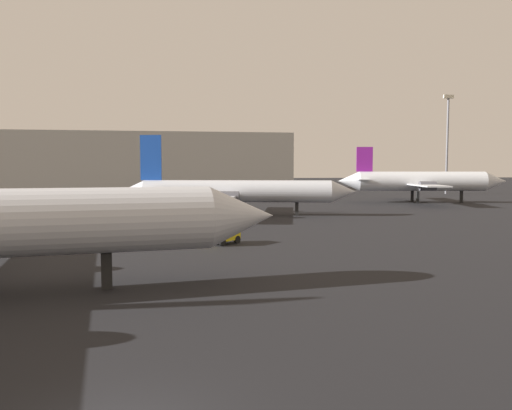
# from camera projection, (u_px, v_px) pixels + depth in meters

# --- Properties ---
(airplane_distant) EXTENTS (29.05, 23.28, 9.94)m
(airplane_distant) POSITION_uv_depth(u_px,v_px,m) (234.00, 191.00, 61.15)
(airplane_distant) COLOR silver
(airplane_distant) RESTS_ON ground_plane
(airplane_far_left) EXTENTS (28.32, 26.21, 9.46)m
(airplane_far_left) POSITION_uv_depth(u_px,v_px,m) (420.00, 181.00, 83.88)
(airplane_far_left) COLOR silver
(airplane_far_left) RESTS_ON ground_plane
(baggage_cart) EXTENTS (2.64, 2.59, 1.30)m
(baggage_cart) POSITION_uv_depth(u_px,v_px,m) (224.00, 234.00, 37.56)
(baggage_cart) COLOR gold
(baggage_cart) RESTS_ON ground_plane
(light_mast_right) EXTENTS (2.40, 0.50, 22.50)m
(light_mast_right) POSITION_uv_depth(u_px,v_px,m) (447.00, 139.00, 112.53)
(light_mast_right) COLOR slate
(light_mast_right) RESTS_ON ground_plane
(terminal_building) EXTENTS (82.59, 19.82, 15.41)m
(terminal_building) POSITION_uv_depth(u_px,v_px,m) (139.00, 162.00, 135.82)
(terminal_building) COLOR #B7B7B2
(terminal_building) RESTS_ON ground_plane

